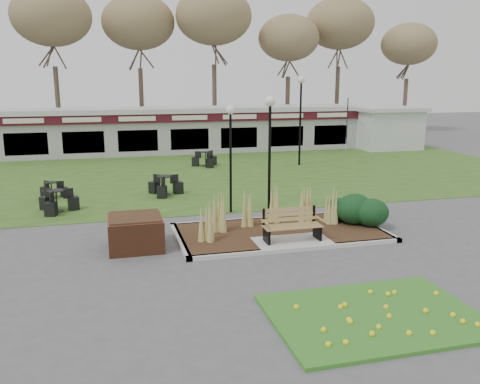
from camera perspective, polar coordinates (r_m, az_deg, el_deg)
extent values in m
plane|color=#515154|center=(14.76, 6.06, -6.09)|extent=(100.00, 100.00, 0.00)
cube|color=#2E591C|center=(25.98, -3.31, 2.16)|extent=(34.00, 16.00, 0.02)
cube|color=#2B7120|center=(10.89, 14.87, -13.27)|extent=(4.20, 3.00, 0.08)
cube|color=#362115|center=(15.81, 4.53, -4.55)|extent=(6.22, 3.22, 0.12)
cube|color=#B7B7B2|center=(14.38, 6.65, -6.37)|extent=(6.40, 0.18, 0.12)
cube|color=#B7B7B2|center=(17.27, 2.78, -3.03)|extent=(6.40, 0.18, 0.12)
cube|color=#B7B7B2|center=(15.11, -6.73, -5.42)|extent=(0.18, 3.40, 0.12)
cube|color=#B7B7B2|center=(17.06, 14.47, -3.64)|extent=(0.18, 3.40, 0.12)
cube|color=#B7B7B2|center=(14.87, 5.87, -5.68)|extent=(2.20, 1.20, 0.13)
cone|color=tan|center=(15.51, -2.57, -2.42)|extent=(0.36, 0.36, 1.15)
cone|color=tan|center=(16.11, 0.61, -1.83)|extent=(0.36, 0.36, 1.15)
cone|color=tan|center=(16.61, 4.09, -1.42)|extent=(0.36, 0.36, 1.15)
cone|color=tan|center=(16.74, 7.23, -1.38)|extent=(0.36, 0.36, 1.15)
cone|color=tan|center=(16.70, 10.29, -1.53)|extent=(0.36, 0.36, 1.15)
cone|color=tan|center=(14.66, -3.82, -3.33)|extent=(0.36, 0.36, 1.15)
ellipsoid|color=black|center=(16.85, 12.72, -1.88)|extent=(1.21, 1.10, 0.99)
ellipsoid|color=black|center=(16.71, 14.56, -2.25)|extent=(1.10, 1.00, 0.90)
ellipsoid|color=black|center=(17.43, 12.84, -1.61)|extent=(1.06, 0.96, 0.86)
ellipsoid|color=black|center=(17.18, 11.05, -1.91)|extent=(0.92, 0.84, 0.76)
cube|color=#A9804C|center=(14.72, 5.91, -3.85)|extent=(1.70, 0.57, 0.04)
cube|color=#A9804C|center=(14.93, 5.52, -2.49)|extent=(1.70, 0.13, 0.44)
cube|color=black|center=(14.54, 3.00, -4.92)|extent=(0.06, 0.55, 0.42)
cube|color=black|center=(15.07, 8.68, -4.41)|extent=(0.06, 0.55, 0.42)
cube|color=black|center=(14.68, 2.66, -2.83)|extent=(0.06, 0.06, 0.50)
cube|color=black|center=(15.20, 8.29, -2.40)|extent=(0.06, 0.06, 0.50)
cube|color=#A9804C|center=(14.39, 2.89, -3.43)|extent=(0.05, 0.50, 0.04)
cube|color=#A9804C|center=(14.96, 8.90, -2.96)|extent=(0.05, 0.50, 0.04)
cube|color=brown|center=(14.69, -11.66, -4.53)|extent=(1.50, 1.50, 0.90)
cube|color=#362115|center=(14.56, -11.74, -2.76)|extent=(1.40, 1.40, 0.06)
cube|color=#9A9B9D|center=(33.60, -6.07, 6.71)|extent=(24.00, 3.00, 2.60)
cube|color=#460F19|center=(31.98, -5.69, 8.31)|extent=(24.00, 0.18, 0.55)
cube|color=silver|center=(33.49, -6.13, 9.18)|extent=(24.60, 3.40, 0.30)
cube|color=silver|center=(31.88, -5.66, 8.30)|extent=(22.00, 0.02, 0.28)
cube|color=black|center=(32.21, -5.66, 5.93)|extent=(22.00, 0.10, 1.30)
cube|color=silver|center=(36.32, 16.15, 6.73)|extent=(4.00, 3.00, 2.60)
cube|color=silver|center=(36.21, 16.29, 8.93)|extent=(4.40, 3.40, 0.25)
cylinder|color=#47382B|center=(41.29, -20.47, 8.88)|extent=(0.36, 0.36, 5.17)
ellipsoid|color=olive|center=(41.40, -21.11, 16.91)|extent=(5.24, 5.24, 3.93)
cylinder|color=#47382B|center=(41.15, -12.03, 9.38)|extent=(0.36, 0.36, 5.17)
ellipsoid|color=olive|center=(41.26, -12.42, 17.45)|extent=(5.24, 5.24, 3.93)
cylinder|color=#47382B|center=(41.88, -3.70, 9.68)|extent=(0.36, 0.36, 5.17)
ellipsoid|color=olive|center=(41.99, -3.81, 17.62)|extent=(5.24, 5.24, 3.93)
cylinder|color=#47382B|center=(43.43, 4.21, 9.77)|extent=(0.36, 0.36, 5.17)
ellipsoid|color=olive|center=(43.53, 4.34, 17.43)|extent=(5.24, 5.24, 3.93)
cylinder|color=#47382B|center=(45.72, 11.45, 9.70)|extent=(0.36, 0.36, 5.17)
ellipsoid|color=olive|center=(45.82, 11.78, 16.97)|extent=(5.24, 5.24, 3.93)
cylinder|color=#47382B|center=(48.65, 17.90, 9.51)|extent=(0.36, 0.36, 5.17)
ellipsoid|color=olive|center=(48.74, 18.38, 16.33)|extent=(5.24, 5.24, 3.93)
cylinder|color=black|center=(17.32, 3.32, 3.30)|extent=(0.10, 0.10, 3.84)
sphere|color=white|center=(17.11, 3.41, 10.16)|extent=(0.35, 0.35, 0.35)
cylinder|color=black|center=(17.93, -1.06, 3.12)|extent=(0.09, 0.09, 3.52)
sphere|color=white|center=(17.71, -1.08, 9.20)|extent=(0.32, 0.32, 0.32)
cylinder|color=black|center=(28.18, 6.77, 7.49)|extent=(0.11, 0.11, 4.48)
sphere|color=white|center=(28.07, 6.90, 12.41)|extent=(0.40, 0.40, 0.40)
cylinder|color=black|center=(21.83, -20.33, -0.57)|extent=(0.37, 0.37, 0.03)
cylinder|color=black|center=(21.76, -20.39, 0.20)|extent=(0.04, 0.04, 0.61)
cylinder|color=black|center=(21.70, -20.46, 1.02)|extent=(0.51, 0.51, 0.02)
cube|color=black|center=(21.81, -19.14, 0.00)|extent=(0.33, 0.33, 0.39)
cube|color=black|center=(22.18, -21.03, 0.06)|extent=(0.41, 0.41, 0.39)
cube|color=black|center=(21.38, -20.93, -0.38)|extent=(0.38, 0.38, 0.39)
cylinder|color=black|center=(19.51, -19.81, -2.03)|extent=(0.46, 0.46, 0.03)
cylinder|color=black|center=(19.42, -19.89, -0.96)|extent=(0.05, 0.05, 0.76)
cylinder|color=black|center=(19.34, -19.97, 0.16)|extent=(0.63, 0.63, 0.03)
cube|color=black|center=(19.55, -18.19, -1.20)|extent=(0.44, 0.44, 0.48)
cube|color=black|center=(19.90, -20.92, -1.17)|extent=(0.51, 0.51, 0.48)
cube|color=black|center=(18.93, -20.46, -1.80)|extent=(0.44, 0.44, 0.48)
cylinder|color=black|center=(21.22, -8.42, -0.26)|extent=(0.46, 0.46, 0.03)
cylinder|color=black|center=(21.14, -8.45, 0.73)|extent=(0.05, 0.05, 0.76)
cylinder|color=black|center=(21.07, -8.48, 1.76)|extent=(0.63, 0.63, 0.03)
cube|color=black|center=(21.36, -6.97, 0.49)|extent=(0.43, 0.43, 0.48)
cube|color=black|center=(21.55, -9.60, 0.51)|extent=(0.51, 0.51, 0.48)
cube|color=black|center=(20.62, -8.75, -0.01)|extent=(0.45, 0.45, 0.48)
cylinder|color=black|center=(27.97, -3.86, 2.96)|extent=(0.46, 0.46, 0.03)
cylinder|color=black|center=(27.91, -3.87, 3.71)|extent=(0.05, 0.05, 0.75)
cylinder|color=black|center=(27.86, -3.88, 4.49)|extent=(0.63, 0.63, 0.03)
cube|color=black|center=(28.37, -3.12, 3.56)|extent=(0.50, 0.50, 0.48)
cube|color=black|center=(28.04, -5.02, 3.43)|extent=(0.46, 0.46, 0.48)
cube|color=black|center=(27.41, -3.45, 3.24)|extent=(0.41, 0.41, 0.48)
cylinder|color=black|center=(29.35, 11.82, 5.27)|extent=(0.06, 0.06, 2.20)
imported|color=#3349B4|center=(29.29, 11.86, 6.29)|extent=(2.61, 2.63, 1.87)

